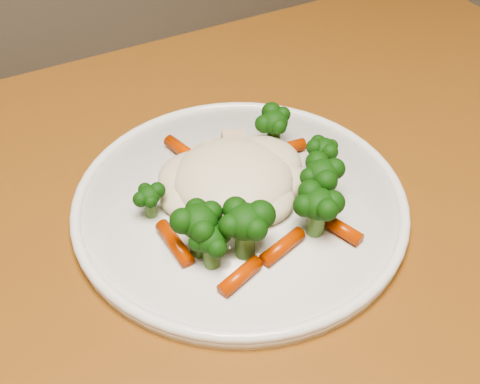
{
  "coord_description": "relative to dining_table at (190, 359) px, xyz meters",
  "views": [
    {
      "loc": [
        0.11,
        -0.33,
        1.13
      ],
      "look_at": [
        0.28,
        0.02,
        0.77
      ],
      "focal_mm": 45.0,
      "sensor_mm": 36.0,
      "label": 1
    }
  ],
  "objects": [
    {
      "name": "plate",
      "position": [
        0.08,
        0.06,
        0.11
      ],
      "size": [
        0.3,
        0.3,
        0.01
      ],
      "primitive_type": "cylinder",
      "color": "white",
      "rests_on": "dining_table"
    },
    {
      "name": "dining_table",
      "position": [
        0.0,
        0.0,
        0.0
      ],
      "size": [
        1.17,
        0.82,
        0.75
      ],
      "rotation": [
        0.0,
        0.0,
        0.06
      ],
      "color": "brown",
      "rests_on": "ground"
    },
    {
      "name": "meal",
      "position": [
        0.08,
        0.05,
        0.14
      ],
      "size": [
        0.2,
        0.2,
        0.05
      ],
      "color": "beige",
      "rests_on": "plate"
    }
  ]
}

